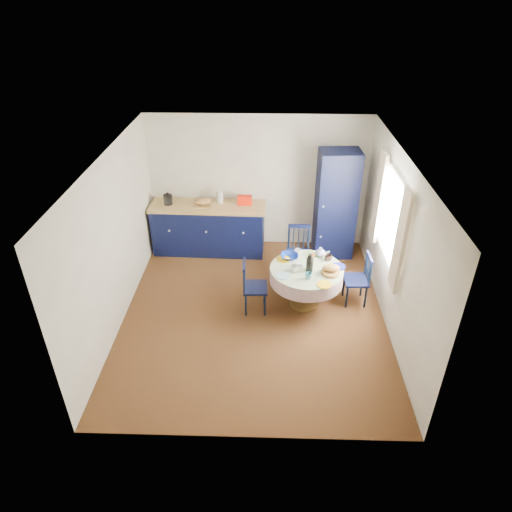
{
  "coord_description": "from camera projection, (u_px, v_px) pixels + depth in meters",
  "views": [
    {
      "loc": [
        0.2,
        -5.59,
        4.5
      ],
      "look_at": [
        0.02,
        0.2,
        0.92
      ],
      "focal_mm": 32.0,
      "sensor_mm": 36.0,
      "label": 1
    }
  ],
  "objects": [
    {
      "name": "cobalt_bowl",
      "position": [
        290.0,
        257.0,
        7.2
      ],
      "size": [
        0.27,
        0.27,
        0.07
      ],
      "primitive_type": "imported",
      "color": "navy",
      "rests_on": "dining_table"
    },
    {
      "name": "chair_right",
      "position": [
        358.0,
        279.0,
        7.15
      ],
      "size": [
        0.38,
        0.39,
        0.86
      ],
      "rotation": [
        0.0,
        0.0,
        -1.54
      ],
      "color": "black",
      "rests_on": "floor"
    },
    {
      "name": "wall_left",
      "position": [
        114.0,
        242.0,
        6.52
      ],
      "size": [
        0.02,
        4.5,
        2.5
      ],
      "primitive_type": "cube",
      "color": "beige",
      "rests_on": "floor"
    },
    {
      "name": "mug_b",
      "position": [
        308.0,
        276.0,
        6.7
      ],
      "size": [
        0.11,
        0.11,
        0.1
      ],
      "primitive_type": "imported",
      "color": "#316E79",
      "rests_on": "dining_table"
    },
    {
      "name": "wall_back",
      "position": [
        258.0,
        182.0,
        8.38
      ],
      "size": [
        4.0,
        0.02,
        2.5
      ],
      "primitive_type": "cube",
      "color": "beige",
      "rests_on": "floor"
    },
    {
      "name": "kitchen_counter",
      "position": [
        209.0,
        228.0,
        8.51
      ],
      "size": [
        2.12,
        0.72,
        1.18
      ],
      "rotation": [
        0.0,
        0.0,
        -0.03
      ],
      "color": "black",
      "rests_on": "floor"
    },
    {
      "name": "chair_left",
      "position": [
        253.0,
        286.0,
        6.98
      ],
      "size": [
        0.38,
        0.4,
        0.86
      ],
      "rotation": [
        0.0,
        0.0,
        1.61
      ],
      "color": "black",
      "rests_on": "floor"
    },
    {
      "name": "wall_right",
      "position": [
        396.0,
        246.0,
        6.42
      ],
      "size": [
        0.02,
        4.5,
        2.5
      ],
      "primitive_type": "cube",
      "color": "beige",
      "rests_on": "floor"
    },
    {
      "name": "mug_d",
      "position": [
        298.0,
        252.0,
        7.29
      ],
      "size": [
        0.1,
        0.1,
        0.1
      ],
      "primitive_type": "imported",
      "color": "silver",
      "rests_on": "dining_table"
    },
    {
      "name": "chair_far",
      "position": [
        298.0,
        252.0,
        7.79
      ],
      "size": [
        0.42,
        0.4,
        0.92
      ],
      "rotation": [
        0.0,
        0.0,
        -0.03
      ],
      "color": "black",
      "rests_on": "floor"
    },
    {
      "name": "mug_a",
      "position": [
        294.0,
        268.0,
        6.88
      ],
      "size": [
        0.12,
        0.12,
        0.1
      ],
      "primitive_type": "imported",
      "color": "silver",
      "rests_on": "dining_table"
    },
    {
      "name": "window",
      "position": [
        391.0,
        219.0,
        6.53
      ],
      "size": [
        0.1,
        1.74,
        1.45
      ],
      "color": "white",
      "rests_on": "wall_right"
    },
    {
      "name": "mug_c",
      "position": [
        328.0,
        258.0,
        7.14
      ],
      "size": [
        0.12,
        0.12,
        0.09
      ],
      "primitive_type": "imported",
      "color": "black",
      "rests_on": "dining_table"
    },
    {
      "name": "ceiling",
      "position": [
        254.0,
        159.0,
        5.81
      ],
      "size": [
        4.5,
        4.5,
        0.0
      ],
      "primitive_type": "plane",
      "rotation": [
        3.14,
        0.0,
        0.0
      ],
      "color": "white",
      "rests_on": "wall_back"
    },
    {
      "name": "dining_table",
      "position": [
        307.0,
        275.0,
        7.03
      ],
      "size": [
        1.16,
        1.13,
        0.96
      ],
      "color": "brown",
      "rests_on": "floor"
    },
    {
      "name": "floor",
      "position": [
        254.0,
        313.0,
        7.12
      ],
      "size": [
        4.5,
        4.5,
        0.0
      ],
      "primitive_type": "plane",
      "color": "black",
      "rests_on": "ground"
    },
    {
      "name": "pantry_cabinet",
      "position": [
        336.0,
        205.0,
        8.14
      ],
      "size": [
        0.73,
        0.54,
        2.0
      ],
      "rotation": [
        0.0,
        0.0,
        0.06
      ],
      "color": "black",
      "rests_on": "floor"
    }
  ]
}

